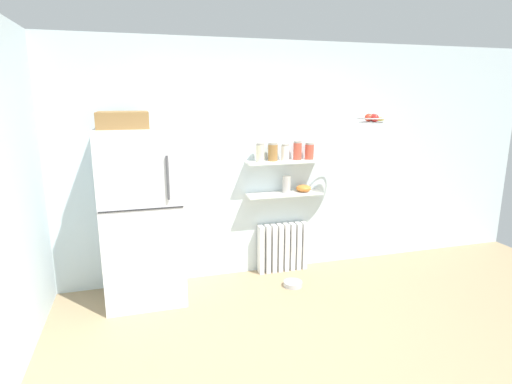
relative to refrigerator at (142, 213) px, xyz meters
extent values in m
plane|color=#9E8460|center=(1.30, -1.17, -0.89)|extent=(7.04, 7.04, 0.00)
cube|color=silver|center=(1.30, 0.38, 0.41)|extent=(7.04, 0.10, 2.60)
cube|color=silver|center=(0.00, 0.00, -0.03)|extent=(0.76, 0.66, 1.72)
cube|color=#262628|center=(0.00, -0.33, 0.13)|extent=(0.74, 0.01, 0.01)
cylinder|color=#4C4C51|center=(0.25, -0.35, 0.41)|extent=(0.02, 0.02, 0.40)
cube|color=olive|center=(-0.11, 0.00, 0.90)|extent=(0.45, 0.46, 0.15)
cube|color=white|center=(1.30, 0.25, -0.61)|extent=(0.05, 0.12, 0.57)
cube|color=white|center=(1.38, 0.25, -0.61)|extent=(0.05, 0.12, 0.57)
cube|color=white|center=(1.45, 0.25, -0.61)|extent=(0.05, 0.12, 0.57)
cube|color=white|center=(1.53, 0.25, -0.61)|extent=(0.05, 0.12, 0.57)
cube|color=white|center=(1.60, 0.25, -0.61)|extent=(0.05, 0.12, 0.57)
cube|color=white|center=(1.68, 0.25, -0.61)|extent=(0.05, 0.12, 0.57)
cube|color=white|center=(1.75, 0.25, -0.61)|extent=(0.05, 0.12, 0.57)
cube|color=white|center=(1.83, 0.25, -0.61)|extent=(0.05, 0.12, 0.57)
cube|color=white|center=(1.56, 0.22, 0.04)|extent=(0.86, 0.22, 0.02)
cube|color=white|center=(1.56, 0.22, 0.41)|extent=(0.86, 0.22, 0.02)
cylinder|color=beige|center=(1.28, 0.22, 0.51)|extent=(0.09, 0.09, 0.18)
cylinder|color=gray|center=(1.28, 0.22, 0.61)|extent=(0.09, 0.09, 0.02)
cylinder|color=olive|center=(1.42, 0.22, 0.51)|extent=(0.11, 0.11, 0.18)
cylinder|color=gray|center=(1.42, 0.22, 0.61)|extent=(0.10, 0.10, 0.02)
cylinder|color=silver|center=(1.56, 0.22, 0.50)|extent=(0.09, 0.09, 0.16)
cylinder|color=gray|center=(1.56, 0.22, 0.59)|extent=(0.08, 0.08, 0.02)
cylinder|color=#C64C38|center=(1.71, 0.22, 0.52)|extent=(0.09, 0.09, 0.19)
cylinder|color=gray|center=(1.71, 0.22, 0.62)|extent=(0.08, 0.08, 0.02)
cylinder|color=#C64C38|center=(1.85, 0.22, 0.51)|extent=(0.10, 0.10, 0.17)
cylinder|color=gray|center=(1.85, 0.22, 0.60)|extent=(0.09, 0.09, 0.02)
cylinder|color=#B2ADA8|center=(1.59, 0.22, 0.15)|extent=(0.09, 0.09, 0.19)
ellipsoid|color=orange|center=(1.80, 0.22, 0.09)|extent=(0.17, 0.17, 0.08)
cylinder|color=#B7B7BC|center=(1.53, -0.18, -0.87)|extent=(0.20, 0.20, 0.05)
torus|color=#B2B2B7|center=(2.36, -0.19, 0.89)|extent=(0.30, 0.30, 0.01)
cylinder|color=#A8A8AD|center=(2.36, -0.19, 0.85)|extent=(0.24, 0.24, 0.01)
sphere|color=red|center=(2.39, -0.19, 0.90)|extent=(0.08, 0.08, 0.08)
sphere|color=red|center=(2.36, -0.14, 0.89)|extent=(0.07, 0.07, 0.07)
sphere|color=red|center=(2.33, -0.19, 0.90)|extent=(0.08, 0.08, 0.08)
sphere|color=red|center=(2.36, -0.26, 0.90)|extent=(0.08, 0.08, 0.08)
ellipsoid|color=yellow|center=(2.40, -0.22, 0.89)|extent=(0.17, 0.12, 0.06)
camera|label=1|loc=(0.01, -4.00, 1.11)|focal=28.67mm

